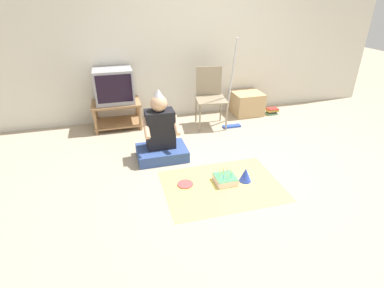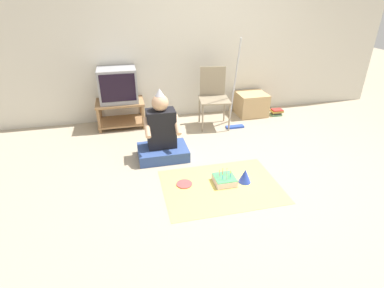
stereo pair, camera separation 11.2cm
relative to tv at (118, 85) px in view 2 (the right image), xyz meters
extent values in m
plane|color=tan|center=(1.38, -1.76, -0.65)|extent=(16.00, 16.00, 0.00)
cube|color=beige|center=(1.38, 0.26, 0.62)|extent=(6.40, 0.06, 2.55)
cube|color=#997047|center=(0.00, -0.01, -0.26)|extent=(0.71, 0.48, 0.03)
cube|color=#997047|center=(0.00, -0.01, -0.58)|extent=(0.71, 0.48, 0.02)
cylinder|color=#997047|center=(-0.32, -0.22, -0.45)|extent=(0.04, 0.04, 0.40)
cylinder|color=#997047|center=(0.32, -0.22, -0.45)|extent=(0.04, 0.04, 0.40)
cylinder|color=#997047|center=(-0.32, 0.20, -0.45)|extent=(0.04, 0.04, 0.40)
cylinder|color=#997047|center=(0.32, 0.20, -0.45)|extent=(0.04, 0.04, 0.40)
cube|color=#99999E|center=(0.00, 0.00, 0.00)|extent=(0.55, 0.42, 0.50)
cube|color=black|center=(0.00, -0.21, 0.01)|extent=(0.49, 0.01, 0.40)
cube|color=gray|center=(1.39, -0.37, -0.22)|extent=(0.49, 0.47, 0.02)
cube|color=gray|center=(1.42, -0.17, 0.01)|extent=(0.39, 0.07, 0.45)
cylinder|color=gray|center=(1.17, -0.53, -0.43)|extent=(0.02, 0.02, 0.43)
cylinder|color=gray|center=(1.57, -0.58, -0.43)|extent=(0.02, 0.02, 0.43)
cylinder|color=gray|center=(1.22, -0.15, -0.43)|extent=(0.02, 0.02, 0.43)
cylinder|color=gray|center=(1.62, -0.20, -0.43)|extent=(0.02, 0.02, 0.43)
cube|color=tan|center=(2.16, -0.02, -0.46)|extent=(0.48, 0.45, 0.37)
cube|color=#2D4CB2|center=(1.70, -0.50, -0.64)|extent=(0.28, 0.09, 0.03)
cylinder|color=#B7B7BC|center=(1.70, -0.37, 0.03)|extent=(0.03, 0.28, 1.31)
cube|color=#60936B|center=(2.57, -0.16, -0.64)|extent=(0.18, 0.14, 0.03)
cube|color=#333338|center=(2.57, -0.16, -0.61)|extent=(0.15, 0.10, 0.03)
cube|color=#A88933|center=(2.58, -0.16, -0.58)|extent=(0.20, 0.14, 0.03)
cube|color=#B72D28|center=(2.58, -0.16, -0.56)|extent=(0.18, 0.13, 0.02)
cube|color=#334C8C|center=(0.48, -1.16, -0.58)|extent=(0.62, 0.44, 0.14)
cube|color=black|center=(0.48, -1.12, -0.27)|extent=(0.35, 0.23, 0.48)
sphere|color=tan|center=(0.48, -1.12, 0.06)|extent=(0.20, 0.20, 0.20)
cone|color=silver|center=(0.48, -1.12, 0.19)|extent=(0.11, 0.11, 0.09)
cylinder|color=tan|center=(0.30, -1.22, -0.19)|extent=(0.06, 0.25, 0.20)
cylinder|color=tan|center=(0.66, -1.22, -0.19)|extent=(0.06, 0.25, 0.20)
cube|color=#EAD666|center=(1.00, -1.95, -0.65)|extent=(1.26, 0.92, 0.01)
cube|color=silver|center=(1.05, -1.90, -0.61)|extent=(0.23, 0.23, 0.07)
cube|color=#4CB266|center=(1.05, -1.90, -0.57)|extent=(0.22, 0.22, 0.01)
cylinder|color=yellow|center=(1.12, -1.90, -0.54)|extent=(0.01, 0.01, 0.07)
sphere|color=#FFCC4C|center=(1.12, -1.90, -0.50)|extent=(0.01, 0.01, 0.01)
cylinder|color=#E58CCC|center=(1.09, -1.85, -0.54)|extent=(0.01, 0.01, 0.07)
sphere|color=#FFCC4C|center=(1.09, -1.85, -0.50)|extent=(0.01, 0.01, 0.01)
cylinder|color=#EA4C4C|center=(1.05, -1.83, -0.54)|extent=(0.01, 0.01, 0.07)
sphere|color=#FFCC4C|center=(1.05, -1.83, -0.50)|extent=(0.01, 0.01, 0.01)
cylinder|color=#EA4C4C|center=(1.00, -1.86, -0.54)|extent=(0.01, 0.01, 0.07)
sphere|color=#FFCC4C|center=(1.00, -1.86, -0.50)|extent=(0.01, 0.01, 0.01)
cylinder|color=#E58CCC|center=(0.99, -1.89, -0.54)|extent=(0.01, 0.01, 0.07)
sphere|color=#FFCC4C|center=(0.99, -1.89, -0.50)|extent=(0.01, 0.01, 0.01)
cylinder|color=#4C7FE5|center=(1.01, -1.94, -0.54)|extent=(0.01, 0.01, 0.07)
sphere|color=#FFCC4C|center=(1.01, -1.94, -0.50)|extent=(0.01, 0.01, 0.01)
cylinder|color=#E58CCC|center=(1.05, -1.96, -0.54)|extent=(0.01, 0.01, 0.07)
sphere|color=#FFCC4C|center=(1.05, -1.96, -0.50)|extent=(0.01, 0.01, 0.01)
cylinder|color=#4C7FE5|center=(1.10, -1.94, -0.54)|extent=(0.01, 0.01, 0.07)
sphere|color=#FFCC4C|center=(1.10, -1.94, -0.50)|extent=(0.01, 0.01, 0.01)
cone|color=blue|center=(1.28, -1.93, -0.56)|extent=(0.14, 0.14, 0.16)
cylinder|color=#D84C4C|center=(0.61, -1.82, -0.64)|extent=(0.17, 0.17, 0.01)
camera|label=1|loc=(-0.04, -4.46, 1.25)|focal=28.00mm
camera|label=2|loc=(0.07, -4.49, 1.25)|focal=28.00mm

